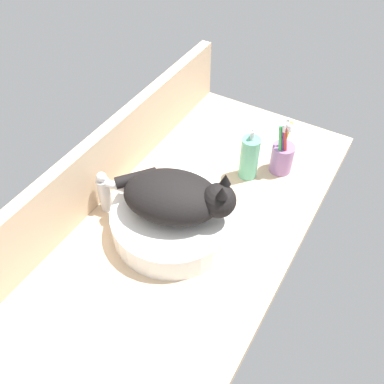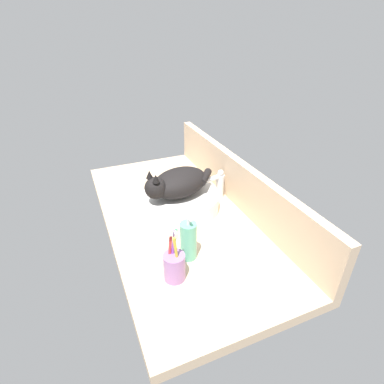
# 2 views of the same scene
# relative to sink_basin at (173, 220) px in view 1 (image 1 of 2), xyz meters

# --- Properties ---
(ground_plane) EXTENTS (1.19, 0.59, 0.04)m
(ground_plane) POSITION_rel_sink_basin_xyz_m (0.04, -0.02, -0.06)
(ground_plane) COLOR #D1B28E
(backsplash_panel) EXTENTS (1.19, 0.04, 0.20)m
(backsplash_panel) POSITION_rel_sink_basin_xyz_m (0.04, 0.25, 0.06)
(backsplash_panel) COLOR #CCAD8C
(backsplash_panel) RESTS_ON ground_plane
(sink_basin) EXTENTS (0.33, 0.33, 0.08)m
(sink_basin) POSITION_rel_sink_basin_xyz_m (0.00, 0.00, 0.00)
(sink_basin) COLOR white
(sink_basin) RESTS_ON ground_plane
(cat) EXTENTS (0.24, 0.32, 0.14)m
(cat) POSITION_rel_sink_basin_xyz_m (0.00, -0.01, 0.10)
(cat) COLOR black
(cat) RESTS_ON sink_basin
(faucet) EXTENTS (0.04, 0.12, 0.14)m
(faucet) POSITION_rel_sink_basin_xyz_m (-0.03, 0.19, 0.04)
(faucet) COLOR silver
(faucet) RESTS_ON ground_plane
(soap_dispenser) EXTENTS (0.06, 0.06, 0.17)m
(soap_dispenser) POSITION_rel_sink_basin_xyz_m (0.30, -0.08, 0.03)
(soap_dispenser) COLOR #60B793
(soap_dispenser) RESTS_ON ground_plane
(toothbrush_cup) EXTENTS (0.07, 0.07, 0.19)m
(toothbrush_cup) POSITION_rel_sink_basin_xyz_m (0.37, -0.16, 0.02)
(toothbrush_cup) COLOR #996BA8
(toothbrush_cup) RESTS_ON ground_plane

